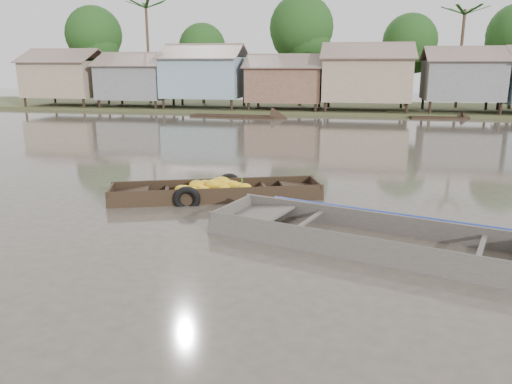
# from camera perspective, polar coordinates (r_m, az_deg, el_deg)

# --- Properties ---
(ground) EXTENTS (120.00, 120.00, 0.00)m
(ground) POSITION_cam_1_polar(r_m,az_deg,el_deg) (11.72, 2.25, -4.58)
(ground) COLOR #464136
(ground) RESTS_ON ground
(riverbank) EXTENTS (120.00, 12.47, 10.22)m
(riverbank) POSITION_cam_1_polar(r_m,az_deg,el_deg) (42.84, 13.18, 13.13)
(riverbank) COLOR #384723
(riverbank) RESTS_ON ground
(banana_boat) EXTENTS (6.25, 3.38, 0.84)m
(banana_boat) POSITION_cam_1_polar(r_m,az_deg,el_deg) (14.63, -4.88, -0.02)
(banana_boat) COLOR black
(banana_boat) RESTS_ON ground
(viewer_boat) EXTENTS (8.09, 4.33, 0.63)m
(viewer_boat) POSITION_cam_1_polar(r_m,az_deg,el_deg) (11.06, 14.74, -5.88)
(viewer_boat) COLOR #423C38
(viewer_boat) RESTS_ON ground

